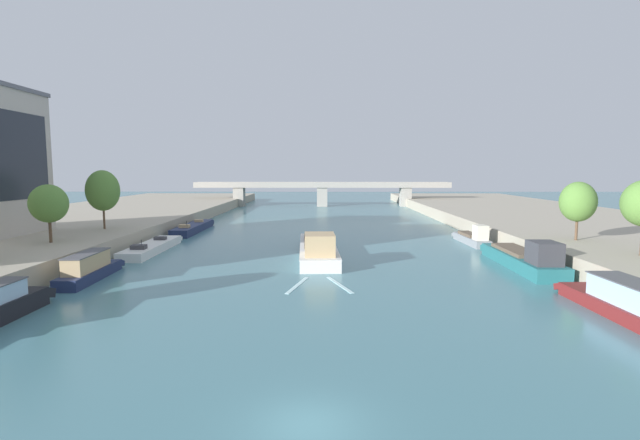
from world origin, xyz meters
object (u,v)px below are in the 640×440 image
at_px(moored_boat_right_far, 523,258).
at_px(moored_boat_left_second, 193,228).
at_px(moored_boat_right_upstream, 472,238).
at_px(tree_left_by_lamp, 103,191).
at_px(moored_boat_right_end, 640,307).
at_px(moored_boat_left_far, 152,247).
at_px(bridge_far, 322,190).
at_px(barge_midriver, 318,248).
at_px(tree_right_third, 578,202).
at_px(moored_boat_left_gap_after, 89,268).
at_px(tree_left_distant, 49,204).

bearing_deg(moored_boat_right_far, moored_boat_left_second, 145.53).
height_order(moored_boat_right_upstream, tree_left_by_lamp, tree_left_by_lamp).
bearing_deg(moored_boat_right_end, moored_boat_left_second, 132.33).
xyz_separation_m(moored_boat_left_far, bridge_far, (20.29, 72.34, 3.80)).
xyz_separation_m(tree_left_by_lamp, bridge_far, (28.25, 67.63, -2.85)).
distance_m(moored_boat_left_second, moored_boat_right_upstream, 42.81).
bearing_deg(tree_left_by_lamp, moored_boat_right_far, -16.23).
xyz_separation_m(barge_midriver, tree_right_third, (28.43, -1.05, 5.34)).
bearing_deg(barge_midriver, moored_boat_left_far, 169.79).
bearing_deg(moored_boat_left_second, tree_left_by_lamp, -118.95).
height_order(moored_boat_left_gap_after, bridge_far, bridge_far).
bearing_deg(tree_left_by_lamp, moored_boat_left_second, 61.05).
xyz_separation_m(moored_boat_right_far, tree_right_third, (7.75, 4.82, 5.35)).
relative_size(moored_boat_left_far, moored_boat_right_far, 0.97).
bearing_deg(barge_midriver, moored_boat_right_far, -15.85).
bearing_deg(moored_boat_left_second, moored_boat_left_gap_after, -89.86).
bearing_deg(barge_midriver, tree_left_distant, -173.46).
xyz_separation_m(moored_boat_right_end, tree_right_third, (7.53, 21.97, 5.30)).
height_order(moored_boat_right_far, tree_left_distant, tree_left_distant).
height_order(moored_boat_left_second, tree_left_by_lamp, tree_left_by_lamp).
xyz_separation_m(moored_boat_right_upstream, tree_right_third, (7.95, -10.78, 5.53)).
relative_size(tree_right_third, bridge_far, 0.09).
height_order(tree_left_distant, tree_left_by_lamp, tree_left_by_lamp).
distance_m(moored_boat_left_far, moored_boat_left_second, 18.71).
distance_m(moored_boat_left_far, moored_boat_right_upstream, 41.14).
bearing_deg(moored_boat_right_upstream, barge_midriver, -154.59).
distance_m(moored_boat_left_second, tree_left_by_lamp, 17.29).
distance_m(moored_boat_right_far, tree_left_distant, 49.49).
distance_m(moored_boat_left_second, moored_boat_right_end, 61.37).
bearing_deg(moored_boat_right_far, moored_boat_right_end, -89.29).
xyz_separation_m(barge_midriver, moored_boat_right_upstream, (20.48, 9.73, -0.19)).
height_order(moored_boat_right_upstream, tree_right_third, tree_right_third).
distance_m(moored_boat_left_far, moored_boat_right_end, 48.99).
bearing_deg(tree_left_by_lamp, moored_boat_right_end, -32.59).
xyz_separation_m(moored_boat_right_far, tree_left_distant, (-49.14, 2.61, 5.27)).
distance_m(moored_boat_right_end, tree_left_distant, 53.42).
height_order(moored_boat_right_upstream, bridge_far, bridge_far).
xyz_separation_m(moored_boat_left_second, moored_boat_right_upstream, (40.91, -12.62, 0.23)).
bearing_deg(tree_left_distant, moored_boat_right_end, -21.82).
bearing_deg(moored_boat_right_upstream, moored_boat_right_far, -89.25).
bearing_deg(moored_boat_right_end, bridge_far, 101.87).
bearing_deg(tree_right_third, tree_left_by_lamp, 170.57).
bearing_deg(bridge_far, moored_boat_right_end, -78.13).
relative_size(barge_midriver, moored_boat_left_far, 1.32).
height_order(moored_boat_left_far, tree_left_distant, tree_left_distant).
bearing_deg(tree_left_by_lamp, barge_midriver, -16.51).
distance_m(tree_left_distant, bridge_far, 84.24).
bearing_deg(barge_midriver, moored_boat_right_end, -47.76).
distance_m(moored_boat_left_gap_after, moored_boat_right_far, 41.39).
distance_m(moored_boat_right_end, moored_boat_right_far, 17.15).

